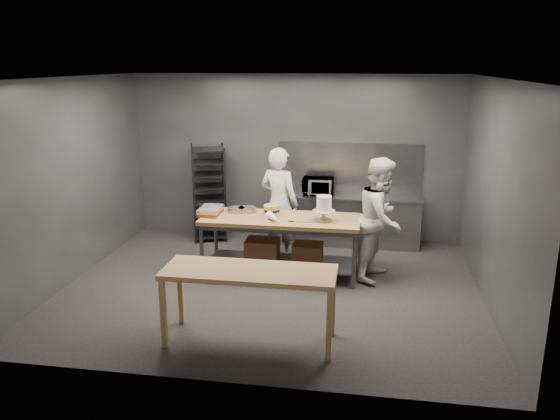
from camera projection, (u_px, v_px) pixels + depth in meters
name	position (u px, v px, depth m)	size (l,w,h in m)	color
ground	(271.00, 287.00, 8.02)	(6.00, 6.00, 0.00)	black
back_wall	(295.00, 158.00, 10.01)	(6.00, 0.04, 3.00)	#4C4F54
work_table	(281.00, 239.00, 8.37)	(2.40, 0.90, 0.92)	brown
near_counter	(249.00, 277.00, 6.28)	(2.00, 0.70, 0.90)	#A37E43
back_counter	(347.00, 220.00, 9.83)	(2.60, 0.60, 0.90)	slate
splashback_panel	(349.00, 168.00, 9.87)	(2.60, 0.02, 0.90)	slate
speed_rack	(209.00, 194.00, 10.03)	(0.78, 0.81, 1.75)	black
chef_behind	(279.00, 203.00, 9.03)	(0.68, 0.45, 1.87)	silver
chef_right	(381.00, 219.00, 8.17)	(0.90, 0.70, 1.86)	silver
microwave	(318.00, 186.00, 9.75)	(0.54, 0.37, 0.30)	black
frosted_cake_stand	(324.00, 206.00, 8.04)	(0.34, 0.34, 0.38)	#B8AD93
layer_cake	(272.00, 210.00, 8.38)	(0.25, 0.25, 0.16)	#E8B84A
cake_pans	(242.00, 210.00, 8.56)	(0.44, 0.31, 0.07)	gray
piping_bag	(274.00, 218.00, 8.03)	(0.12, 0.12, 0.38)	white
offset_spatula	(297.00, 222.00, 8.03)	(0.36, 0.02, 0.02)	slate
pastry_clamshells	(211.00, 211.00, 8.44)	(0.31, 0.47, 0.11)	#94501D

